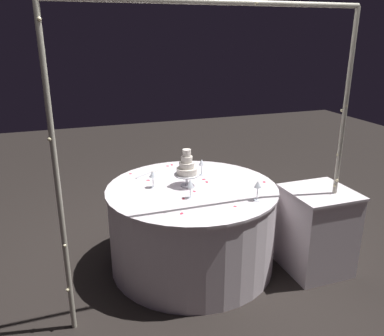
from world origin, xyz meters
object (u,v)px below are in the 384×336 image
Objects in this scene: wine_glass_0 at (258,186)px; wine_glass_3 at (202,163)px; wine_glass_1 at (153,175)px; wine_glass_2 at (190,184)px; decorative_arch at (217,117)px; main_table at (192,226)px; tiered_cake at (187,168)px; cake_knife at (149,173)px; side_table at (316,230)px.

wine_glass_0 reaches higher than wine_glass_3.
wine_glass_1 is 0.39m from wine_glass_2.
decorative_arch is 1.20m from main_table.
main_table is 0.54m from tiered_cake.
wine_glass_0 is 1.12m from cake_knife.
side_table is 2.27× the size of tiered_cake.
decorative_arch reaches higher than wine_glass_3.
main_table is at bearing -47.67° from wine_glass_0.
wine_glass_0 is at bearing 142.72° from wine_glass_1.
wine_glass_1 reaches higher than side_table.
wine_glass_2 is (0.09, 0.21, 0.49)m from main_table.
wine_glass_3 is at bearing -103.58° from decorative_arch.
side_table is at bearing 139.21° from wine_glass_3.
cake_knife is at bearing -74.99° from wine_glass_2.
wine_glass_0 reaches higher than cake_knife.
decorative_arch is 1.49× the size of main_table.
decorative_arch is 15.01× the size of wine_glass_1.
wine_glass_1 is at bearing -11.60° from tiered_cake.
decorative_arch is at bearing 105.63° from cake_knife.
main_table is 0.59m from wine_glass_3.
wine_glass_2 is at bearing -72.99° from decorative_arch.
wine_glass_0 is (-0.39, -0.08, -0.58)m from decorative_arch.
wine_glass_1 is (0.29, -0.06, -0.05)m from tiered_cake.
decorative_arch is 14.48× the size of wine_glass_3.
wine_glass_0 is (0.61, -0.00, 0.50)m from side_table.
wine_glass_3 is (-0.19, -0.78, -0.60)m from decorative_arch.
tiered_cake is 0.27m from wine_glass_2.
wine_glass_1 is at bearing -54.74° from wine_glass_2.
wine_glass_2 reaches higher than wine_glass_1.
wine_glass_2 reaches higher than side_table.
cake_knife is (0.18, -0.67, -0.11)m from wine_glass_2.
decorative_arch reaches higher than side_table.
main_table is 1.09m from side_table.
cake_knife is (0.46, -0.19, -0.11)m from wine_glass_3.
wine_glass_0 is at bearing 106.47° from wine_glass_3.
main_table is 1.98× the size of side_table.
cake_knife is at bearing -59.51° from main_table.
wine_glass_1 reaches higher than main_table.
wine_glass_0 is at bearing 132.33° from main_table.
tiered_cake is at bearing 120.35° from cake_knife.
wine_glass_0 is at bearing -0.22° from side_table.
wine_glass_1 is at bearing 17.38° from wine_glass_3.
decorative_arch reaches higher than wine_glass_0.
side_table is 2.83× the size of cake_knife.
wine_glass_3 is at bearing -73.53° from wine_glass_0.
decorative_arch is 6.71× the size of tiered_cake.
wine_glass_1 is 0.56× the size of cake_knife.
decorative_arch reaches higher than tiered_cake.
cake_knife is at bearing -59.65° from tiered_cake.
decorative_arch is 0.67m from wine_glass_2.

